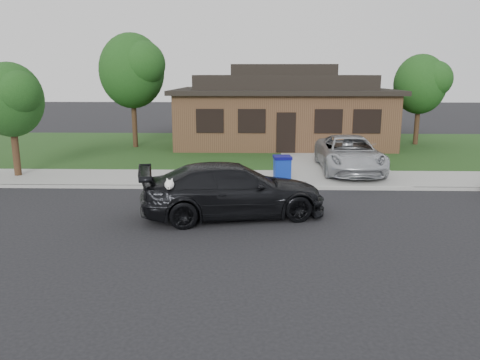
{
  "coord_description": "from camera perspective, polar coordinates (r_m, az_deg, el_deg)",
  "views": [
    {
      "loc": [
        2.25,
        -13.56,
        4.21
      ],
      "look_at": [
        1.88,
        0.19,
        1.1
      ],
      "focal_mm": 35.0,
      "sensor_mm": 36.0,
      "label": 1
    }
  ],
  "objects": [
    {
      "name": "lawn",
      "position": [
        26.98,
        -3.26,
        3.89
      ],
      "size": [
        60.0,
        13.0,
        0.13
      ],
      "primitive_type": "cube",
      "color": "#193814",
      "rests_on": "ground"
    },
    {
      "name": "minivan",
      "position": [
        20.63,
        13.17,
        3.13
      ],
      "size": [
        2.56,
        5.4,
        1.49
      ],
      "primitive_type": "imported",
      "rotation": [
        0.0,
        0.0,
        -0.02
      ],
      "color": "#B5B8BD",
      "rests_on": "driveway"
    },
    {
      "name": "recycling_bin",
      "position": [
        17.81,
        5.16,
        1.23
      ],
      "size": [
        0.71,
        0.73,
        1.09
      ],
      "rotation": [
        0.0,
        0.0,
        0.09
      ],
      "color": "#0E2D9E",
      "rests_on": "sidewalk"
    },
    {
      "name": "tree_0",
      "position": [
        27.25,
        -12.77,
        13.01
      ],
      "size": [
        3.78,
        3.6,
        6.34
      ],
      "color": "#332114",
      "rests_on": "ground"
    },
    {
      "name": "tree_2",
      "position": [
        21.03,
        -26.04,
        8.9
      ],
      "size": [
        2.73,
        2.6,
        4.59
      ],
      "color": "#332114",
      "rests_on": "ground"
    },
    {
      "name": "curb",
      "position": [
        17.7,
        -5.79,
        -0.88
      ],
      "size": [
        60.0,
        0.12,
        0.12
      ],
      "primitive_type": "cube",
      "color": "gray",
      "rests_on": "ground"
    },
    {
      "name": "sedan",
      "position": [
        14.08,
        -0.85,
        -1.25
      ],
      "size": [
        5.92,
        3.42,
        1.61
      ],
      "rotation": [
        0.0,
        0.0,
        1.79
      ],
      "color": "black",
      "rests_on": "ground"
    },
    {
      "name": "ground",
      "position": [
        14.38,
        -7.54,
        -4.41
      ],
      "size": [
        120.0,
        120.0,
        0.0
      ],
      "primitive_type": "plane",
      "color": "black",
      "rests_on": "ground"
    },
    {
      "name": "driveway",
      "position": [
        24.21,
        10.45,
        2.69
      ],
      "size": [
        4.5,
        13.0,
        0.14
      ],
      "primitive_type": "cube",
      "color": "gray",
      "rests_on": "ground"
    },
    {
      "name": "sidewalk",
      "position": [
        19.15,
        -5.23,
        0.17
      ],
      "size": [
        60.0,
        3.0,
        0.12
      ],
      "primitive_type": "cube",
      "color": "gray",
      "rests_on": "ground"
    },
    {
      "name": "house",
      "position": [
        28.68,
        5.1,
        8.55
      ],
      "size": [
        12.6,
        8.6,
        4.65
      ],
      "color": "#422B1C",
      "rests_on": "ground"
    },
    {
      "name": "tree_1",
      "position": [
        29.66,
        21.43,
        10.93
      ],
      "size": [
        3.15,
        3.0,
        5.25
      ],
      "color": "#332114",
      "rests_on": "ground"
    }
  ]
}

